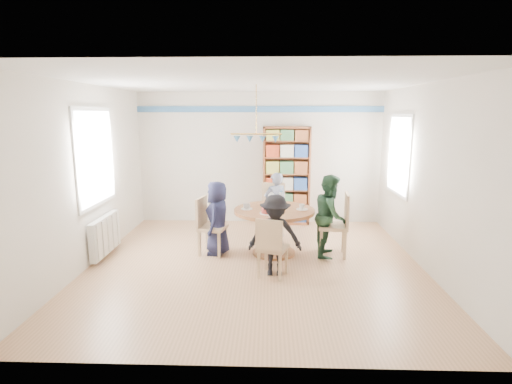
{
  "coord_description": "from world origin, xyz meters",
  "views": [
    {
      "loc": [
        0.2,
        -5.75,
        2.27
      ],
      "look_at": [
        0.0,
        0.4,
        1.05
      ],
      "focal_mm": 28.0,
      "sensor_mm": 36.0,
      "label": 1
    }
  ],
  "objects_px": {
    "person_right": "(330,216)",
    "person_near": "(275,235)",
    "chair_far": "(273,207)",
    "chair_near": "(271,245)",
    "person_left": "(217,218)",
    "dining_table": "(274,221)",
    "chair_left": "(208,223)",
    "person_far": "(276,205)",
    "bookshelf": "(286,177)",
    "chair_right": "(339,222)",
    "radiator": "(105,235)"
  },
  "relations": [
    {
      "from": "chair_far",
      "to": "chair_near",
      "type": "distance_m",
      "value": 2.0
    },
    {
      "from": "radiator",
      "to": "person_left",
      "type": "height_order",
      "value": "person_left"
    },
    {
      "from": "chair_far",
      "to": "person_left",
      "type": "height_order",
      "value": "person_left"
    },
    {
      "from": "radiator",
      "to": "person_right",
      "type": "height_order",
      "value": "person_right"
    },
    {
      "from": "chair_left",
      "to": "bookshelf",
      "type": "height_order",
      "value": "bookshelf"
    },
    {
      "from": "dining_table",
      "to": "chair_right",
      "type": "relative_size",
      "value": 1.26
    },
    {
      "from": "dining_table",
      "to": "bookshelf",
      "type": "relative_size",
      "value": 0.65
    },
    {
      "from": "dining_table",
      "to": "person_near",
      "type": "xyz_separation_m",
      "value": [
        0.0,
        -0.86,
        0.02
      ]
    },
    {
      "from": "chair_left",
      "to": "chair_near",
      "type": "relative_size",
      "value": 1.08
    },
    {
      "from": "chair_left",
      "to": "bookshelf",
      "type": "distance_m",
      "value": 2.35
    },
    {
      "from": "chair_left",
      "to": "chair_right",
      "type": "height_order",
      "value": "chair_right"
    },
    {
      "from": "chair_right",
      "to": "person_near",
      "type": "distance_m",
      "value": 1.31
    },
    {
      "from": "dining_table",
      "to": "chair_right",
      "type": "bearing_deg",
      "value": -2.62
    },
    {
      "from": "person_left",
      "to": "person_near",
      "type": "distance_m",
      "value": 1.24
    },
    {
      "from": "person_left",
      "to": "person_near",
      "type": "bearing_deg",
      "value": 53.17
    },
    {
      "from": "person_near",
      "to": "dining_table",
      "type": "bearing_deg",
      "value": 90.72
    },
    {
      "from": "dining_table",
      "to": "person_left",
      "type": "xyz_separation_m",
      "value": [
        -0.92,
        -0.02,
        0.05
      ]
    },
    {
      "from": "person_far",
      "to": "bookshelf",
      "type": "relative_size",
      "value": 0.6
    },
    {
      "from": "chair_far",
      "to": "person_right",
      "type": "xyz_separation_m",
      "value": [
        0.91,
        -1.05,
        0.12
      ]
    },
    {
      "from": "bookshelf",
      "to": "chair_far",
      "type": "bearing_deg",
      "value": -108.52
    },
    {
      "from": "radiator",
      "to": "person_left",
      "type": "relative_size",
      "value": 0.83
    },
    {
      "from": "chair_near",
      "to": "person_left",
      "type": "distance_m",
      "value": 1.3
    },
    {
      "from": "radiator",
      "to": "chair_near",
      "type": "distance_m",
      "value": 2.77
    },
    {
      "from": "chair_far",
      "to": "person_near",
      "type": "xyz_separation_m",
      "value": [
        0.01,
        -1.87,
        0.04
      ]
    },
    {
      "from": "chair_near",
      "to": "person_far",
      "type": "relative_size",
      "value": 0.71
    },
    {
      "from": "chair_far",
      "to": "person_far",
      "type": "xyz_separation_m",
      "value": [
        0.05,
        -0.09,
        0.06
      ]
    },
    {
      "from": "person_near",
      "to": "person_far",
      "type": "bearing_deg",
      "value": 89.41
    },
    {
      "from": "chair_near",
      "to": "person_left",
      "type": "bearing_deg",
      "value": 132.25
    },
    {
      "from": "bookshelf",
      "to": "person_right",
      "type": "bearing_deg",
      "value": -71.49
    },
    {
      "from": "bookshelf",
      "to": "dining_table",
      "type": "bearing_deg",
      "value": -98.27
    },
    {
      "from": "radiator",
      "to": "chair_left",
      "type": "xyz_separation_m",
      "value": [
        1.63,
        0.17,
        0.16
      ]
    },
    {
      "from": "radiator",
      "to": "person_left",
      "type": "distance_m",
      "value": 1.82
    },
    {
      "from": "dining_table",
      "to": "chair_near",
      "type": "relative_size",
      "value": 1.51
    },
    {
      "from": "radiator",
      "to": "chair_near",
      "type": "relative_size",
      "value": 1.16
    },
    {
      "from": "chair_left",
      "to": "person_far",
      "type": "bearing_deg",
      "value": 40.38
    },
    {
      "from": "dining_table",
      "to": "chair_right",
      "type": "xyz_separation_m",
      "value": [
        1.03,
        -0.05,
        0.01
      ]
    },
    {
      "from": "bookshelf",
      "to": "person_far",
      "type": "bearing_deg",
      "value": -104.05
    },
    {
      "from": "chair_right",
      "to": "radiator",
      "type": "bearing_deg",
      "value": -177.73
    },
    {
      "from": "chair_far",
      "to": "chair_right",
      "type": "bearing_deg",
      "value": -45.68
    },
    {
      "from": "radiator",
      "to": "chair_near",
      "type": "height_order",
      "value": "chair_near"
    },
    {
      "from": "person_left",
      "to": "person_far",
      "type": "bearing_deg",
      "value": 140.09
    },
    {
      "from": "person_right",
      "to": "person_far",
      "type": "relative_size",
      "value": 1.09
    },
    {
      "from": "person_far",
      "to": "person_right",
      "type": "bearing_deg",
      "value": 110.33
    },
    {
      "from": "person_left",
      "to": "person_right",
      "type": "bearing_deg",
      "value": 94.89
    },
    {
      "from": "chair_far",
      "to": "bookshelf",
      "type": "bearing_deg",
      "value": 71.48
    },
    {
      "from": "chair_right",
      "to": "chair_left",
      "type": "bearing_deg",
      "value": 179.3
    },
    {
      "from": "bookshelf",
      "to": "chair_left",
      "type": "bearing_deg",
      "value": -125.76
    },
    {
      "from": "person_right",
      "to": "person_near",
      "type": "height_order",
      "value": "person_right"
    },
    {
      "from": "chair_near",
      "to": "person_left",
      "type": "height_order",
      "value": "person_left"
    },
    {
      "from": "dining_table",
      "to": "person_near",
      "type": "relative_size",
      "value": 1.12
    }
  ]
}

